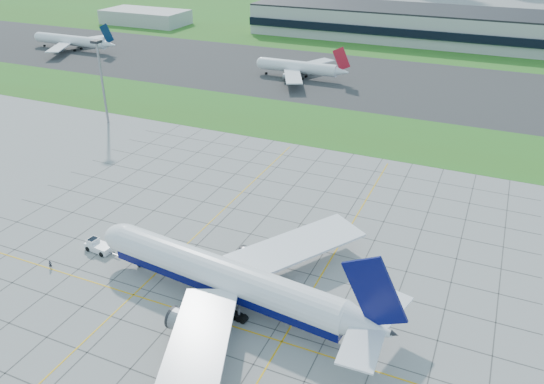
# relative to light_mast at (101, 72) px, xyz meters

# --- Properties ---
(ground) EXTENTS (1400.00, 1400.00, 0.00)m
(ground) POSITION_rel_light_mast_xyz_m (70.00, -65.00, -16.18)
(ground) COLOR gray
(ground) RESTS_ON ground
(grass_median) EXTENTS (700.00, 35.00, 0.04)m
(grass_median) POSITION_rel_light_mast_xyz_m (70.00, 25.00, -16.16)
(grass_median) COLOR #33631C
(grass_median) RESTS_ON ground
(asphalt_taxiway) EXTENTS (700.00, 75.00, 0.04)m
(asphalt_taxiway) POSITION_rel_light_mast_xyz_m (70.00, 80.00, -16.15)
(asphalt_taxiway) COLOR #383838
(asphalt_taxiway) RESTS_ON ground
(grass_far) EXTENTS (700.00, 145.00, 0.04)m
(grass_far) POSITION_rel_light_mast_xyz_m (70.00, 190.00, -16.16)
(grass_far) COLOR #33631C
(grass_far) RESTS_ON ground
(apron_markings) EXTENTS (120.00, 130.00, 0.03)m
(apron_markings) POSITION_rel_light_mast_xyz_m (70.43, -53.91, -16.17)
(apron_markings) COLOR #474744
(apron_markings) RESTS_ON ground
(terminal) EXTENTS (260.00, 43.00, 15.80)m
(terminal) POSITION_rel_light_mast_xyz_m (110.00, 164.87, -8.29)
(terminal) COLOR #B7B7B2
(terminal) RESTS_ON ground
(service_block) EXTENTS (50.00, 25.00, 8.00)m
(service_block) POSITION_rel_light_mast_xyz_m (-90.00, 145.00, -12.18)
(service_block) COLOR #B7B7B2
(service_block) RESTS_ON ground
(light_mast) EXTENTS (2.50, 2.50, 25.60)m
(light_mast) POSITION_rel_light_mast_xyz_m (0.00, 0.00, 0.00)
(light_mast) COLOR gray
(light_mast) RESTS_ON ground
(airliner) EXTENTS (57.22, 57.70, 18.02)m
(airliner) POSITION_rel_light_mast_xyz_m (75.76, -61.81, -11.25)
(airliner) COLOR white
(airliner) RESTS_ON ground
(pushback_tug) EXTENTS (8.29, 3.38, 2.28)m
(pushback_tug) POSITION_rel_light_mast_xyz_m (45.28, -58.45, -15.17)
(pushback_tug) COLOR white
(pushback_tug) RESTS_ON ground
(crew_near) EXTENTS (0.67, 0.70, 1.62)m
(crew_near) POSITION_rel_light_mast_xyz_m (41.17, -66.81, -15.37)
(crew_near) COLOR black
(crew_near) RESTS_ON ground
(distant_jet_0) EXTENTS (46.16, 42.66, 14.08)m
(distant_jet_0) POSITION_rel_light_mast_xyz_m (-81.44, 74.07, -11.69)
(distant_jet_0) COLOR white
(distant_jet_0) RESTS_ON ground
(distant_jet_1) EXTENTS (37.11, 42.66, 14.08)m
(distant_jet_1) POSITION_rel_light_mast_xyz_m (36.81, 71.91, -11.70)
(distant_jet_1) COLOR white
(distant_jet_1) RESTS_ON ground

